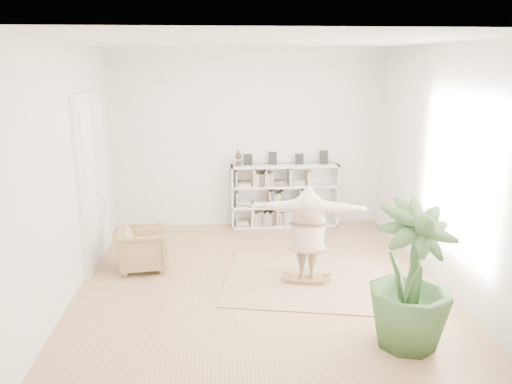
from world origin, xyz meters
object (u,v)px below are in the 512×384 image
person (308,230)px  houseplant (411,277)px  rocker_board (306,278)px  armchair (144,248)px  bookshelf (284,196)px

person → houseplant: size_ratio=1.02×
rocker_board → person: 0.80m
person → houseplant: 2.04m
armchair → houseplant: houseplant is taller
bookshelf → rocker_board: 2.84m
bookshelf → houseplant: houseplant is taller
armchair → houseplant: bearing=-133.9°
person → houseplant: bearing=127.4°
houseplant → armchair: bearing=143.6°
bookshelf → rocker_board: size_ratio=3.90×
houseplant → person: bearing=116.2°
armchair → houseplant: (3.49, -2.57, 0.53)m
armchair → rocker_board: 2.70m
bookshelf → armchair: bookshelf is taller
bookshelf → armchair: 3.31m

